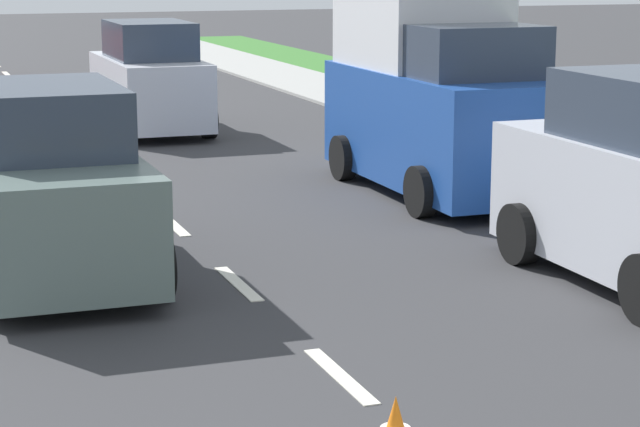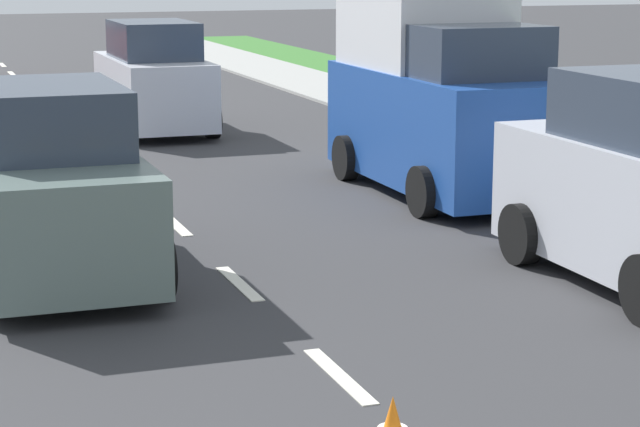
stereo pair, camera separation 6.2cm
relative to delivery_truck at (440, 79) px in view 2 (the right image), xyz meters
name	(u,v)px [view 2 (the right image)]	position (x,y,z in m)	size (l,w,h in m)	color
ground_plane	(70,128)	(-4.12, 8.30, -1.61)	(96.00, 96.00, 0.00)	#333335
lane_center_line	(44,103)	(-4.12, 12.50, -1.60)	(0.14, 46.40, 0.01)	silver
delivery_truck	(440,79)	(0.00, 0.00, 0.00)	(2.16, 4.60, 3.54)	#1E4799
car_outgoing_far	(154,81)	(-2.64, 7.28, -0.63)	(1.88, 4.04, 2.12)	silver
car_oncoming_lead	(53,188)	(-5.85, -2.94, -0.67)	(1.90, 4.15, 2.03)	slate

